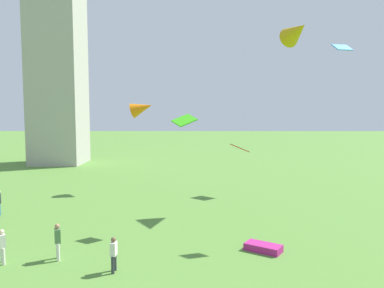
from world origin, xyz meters
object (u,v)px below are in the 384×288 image
kite_flying_3 (240,148)px  kite_flying_2 (342,47)px  kite_flying_4 (142,108)px  person_3 (58,239)px  kite_bundle_0 (263,248)px  kite_flying_1 (184,120)px  person_0 (114,252)px  kite_flying_5 (296,32)px  person_2 (2,244)px

kite_flying_3 → kite_flying_2: bearing=166.7°
kite_flying_2 → kite_flying_4: bearing=120.3°
person_3 → kite_bundle_0: person_3 is taller
person_3 → kite_flying_1: 9.85m
kite_flying_2 → kite_flying_3: bearing=97.2°
person_0 → kite_flying_2: 17.06m
kite_flying_1 → kite_bundle_0: (4.20, -4.13, -6.48)m
person_0 → kite_flying_2: (12.29, 6.26, 10.04)m
kite_flying_2 → kite_flying_5: kite_flying_5 is taller
kite_bundle_0 → kite_flying_4: bearing=118.6°
kite_flying_4 → kite_flying_5: size_ratio=0.80×
person_3 → kite_bundle_0: (10.24, 1.22, -0.83)m
person_3 → kite_flying_2: bearing=85.2°
kite_flying_1 → kite_flying_2: size_ratio=1.32×
person_0 → kite_flying_5: size_ratio=0.56×
kite_flying_3 → kite_flying_4: size_ratio=0.78×
person_0 → kite_flying_5: (11.19, 12.47, 12.18)m
person_0 → kite_flying_1: 9.37m
person_3 → kite_bundle_0: bearing=74.4°
kite_flying_1 → kite_flying_4: 11.90m
kite_flying_2 → kite_bundle_0: bearing=-163.3°
kite_flying_4 → kite_flying_5: bearing=-106.5°
person_2 → kite_flying_3: kite_flying_3 is taller
kite_flying_1 → kite_flying_5: size_ratio=0.56×
person_2 → kite_flying_3: size_ratio=0.92×
person_0 → kite_flying_2: size_ratio=1.31×
person_0 → kite_flying_2: bearing=121.4°
person_2 → kite_flying_1: kite_flying_1 is taller
person_2 → kite_flying_1: size_ratio=1.02×
person_3 → kite_flying_4: bearing=151.1°
person_2 → kite_flying_5: 23.66m
person_3 → kite_flying_2: 18.90m
person_3 → kite_flying_3: 18.30m
person_0 → kite_flying_1: (3.00, 6.76, 5.75)m
person_0 → kite_bundle_0: bearing=114.5°
kite_flying_5 → kite_bundle_0: size_ratio=1.56×
kite_bundle_0 → kite_flying_3: bearing=88.8°
kite_flying_3 → kite_flying_4: bearing=38.8°
person_3 → kite_flying_4: 17.79m
kite_flying_5 → kite_flying_2: bearing=-98.0°
kite_flying_1 → kite_flying_5: (8.18, 5.71, 6.43)m
kite_flying_1 → kite_flying_4: size_ratio=0.70×
kite_flying_3 → kite_flying_1: bearing=114.9°
person_2 → person_3: (2.46, 0.51, 0.07)m
person_2 → kite_bundle_0: 12.84m
person_0 → kite_flying_3: size_ratio=0.89×
person_3 → kite_flying_2: kite_flying_2 is taller
person_2 → kite_bundle_0: person_2 is taller
person_0 → kite_flying_3: (7.49, 16.08, 3.11)m
kite_flying_3 → person_2: bearing=100.1°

